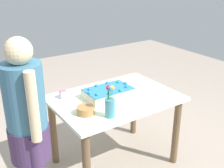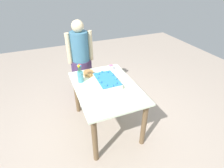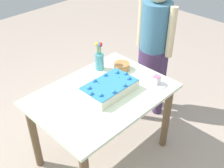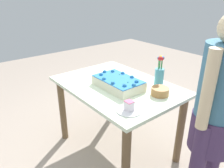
# 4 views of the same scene
# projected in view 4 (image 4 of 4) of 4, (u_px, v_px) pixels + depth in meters

# --- Properties ---
(ground_plane) EXTENTS (8.00, 8.00, 0.00)m
(ground_plane) POSITION_uv_depth(u_px,v_px,m) (117.00, 148.00, 2.39)
(ground_plane) COLOR #AA9889
(dining_table) EXTENTS (1.19, 0.85, 0.76)m
(dining_table) POSITION_uv_depth(u_px,v_px,m) (117.00, 97.00, 2.14)
(dining_table) COLOR #E1F3D1
(dining_table) RESTS_ON ground_plane
(sheet_cake) EXTENTS (0.45, 0.28, 0.11)m
(sheet_cake) POSITION_uv_depth(u_px,v_px,m) (118.00, 83.00, 2.00)
(sheet_cake) COLOR #E8E4C4
(sheet_cake) RESTS_ON dining_table
(serving_plate_with_slice) EXTENTS (0.19, 0.19, 0.08)m
(serving_plate_with_slice) POSITION_uv_depth(u_px,v_px,m) (129.00, 108.00, 1.62)
(serving_plate_with_slice) COLOR white
(serving_plate_with_slice) RESTS_ON dining_table
(cake_knife) EXTENTS (0.18, 0.16, 0.00)m
(cake_knife) POSITION_uv_depth(u_px,v_px,m) (87.00, 73.00, 2.36)
(cake_knife) COLOR silver
(cake_knife) RESTS_ON dining_table
(flower_vase) EXTENTS (0.09, 0.09, 0.28)m
(flower_vase) POSITION_uv_depth(u_px,v_px,m) (159.00, 74.00, 2.03)
(flower_vase) COLOR teal
(flower_vase) RESTS_ON dining_table
(fruit_bowl) EXTENTS (0.15, 0.15, 0.07)m
(fruit_bowl) POSITION_uv_depth(u_px,v_px,m) (160.00, 91.00, 1.86)
(fruit_bowl) COLOR #AF7842
(fruit_bowl) RESTS_ON dining_table
(person_standing) EXTENTS (0.31, 0.45, 1.49)m
(person_standing) POSITION_uv_depth(u_px,v_px,m) (218.00, 108.00, 1.48)
(person_standing) COLOR #463057
(person_standing) RESTS_ON ground_plane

